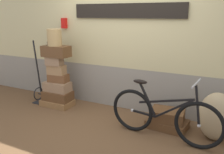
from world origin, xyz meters
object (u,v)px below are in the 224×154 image
Objects in this scene: suitcase_0 at (57,103)px; suitcase_3 at (58,78)px; suitcase_2 at (57,87)px; suitcase_7 at (167,124)px; luggage_trolley at (45,88)px; suitcase_4 at (57,70)px; suitcase_8 at (167,115)px; bicycle at (163,116)px; wicker_basket at (54,37)px; suitcase_5 at (54,61)px; suitcase_6 at (56,51)px; suitcase_1 at (58,96)px; burlap_sack at (217,117)px.

suitcase_0 is 1.62× the size of suitcase_3.
suitcase_7 is at bearing -0.76° from suitcase_2.
suitcase_0 is at bearing -10.34° from luggage_trolley.
suitcase_8 is (2.19, -0.00, -0.51)m from suitcase_4.
suitcase_0 is 0.37× the size of bicycle.
suitcase_8 is 2.54m from luggage_trolley.
suitcase_8 is 2.46m from wicker_basket.
suitcase_5 is 0.61× the size of suitcase_6.
luggage_trolley is at bearing 175.31° from suitcase_6.
wicker_basket is (-0.00, 0.01, 0.96)m from suitcase_2.
suitcase_0 is 0.15m from suitcase_1.
burlap_sack is at bearing -2.62° from suitcase_6.
burlap_sack is at bearing -5.75° from suitcase_5.
wicker_basket is (-0.01, -0.01, 0.26)m from suitcase_6.
suitcase_0 is at bearing -145.10° from suitcase_1.
suitcase_3 is at bearing 77.61° from suitcase_2.
wicker_basket is at bearing 176.04° from suitcase_8.
suitcase_6 reaches higher than suitcase_2.
suitcase_1 is 1.07× the size of suitcase_6.
suitcase_8 is at bearing -0.65° from luggage_trolley.
bicycle reaches higher than suitcase_1.
suitcase_2 is 0.34m from suitcase_4.
luggage_trolley is (-0.34, 0.05, -0.60)m from suitcase_5.
suitcase_3 is at bearing -175.91° from suitcase_7.
suitcase_8 reaches higher than suitcase_0.
suitcase_0 is 2.19m from suitcase_7.
suitcase_4 reaches higher than suitcase_1.
suitcase_3 is 0.17m from suitcase_4.
suitcase_1 is 0.33× the size of bicycle.
suitcase_0 is 1.20× the size of suitcase_8.
suitcase_4 is at bearing -168.99° from suitcase_6.
suitcase_4 reaches higher than burlap_sack.
suitcase_6 is at bearing 77.80° from suitcase_2.
bicycle is at bearing -9.00° from suitcase_0.
suitcase_3 reaches higher than suitcase_8.
suitcase_1 is 2.17m from suitcase_8.
suitcase_6 is 0.73× the size of burlap_sack.
suitcase_5 is (-0.03, -0.00, 0.69)m from suitcase_1.
suitcase_3 is at bearing 178.43° from burlap_sack.
luggage_trolley is at bearing 169.46° from suitcase_0.
suitcase_7 is at bearing 92.29° from bicycle.
suitcase_8 is 0.31× the size of bicycle.
suitcase_6 reaches higher than suitcase_7.
burlap_sack is (2.90, -0.05, -0.99)m from wicker_basket.
luggage_trolley is (-0.35, 0.02, -0.43)m from suitcase_4.
suitcase_4 is 2.27m from bicycle.
luggage_trolley is (-0.36, 0.02, -0.79)m from suitcase_6.
bicycle is at bearing -10.52° from suitcase_2.
suitcase_0 is 2.91m from burlap_sack.
bicycle is (2.19, -0.35, 0.15)m from suitcase_1.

